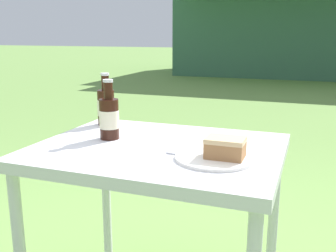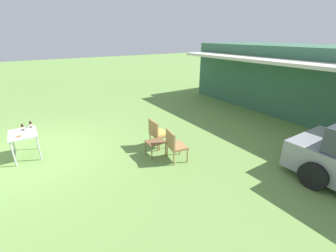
{
  "view_description": "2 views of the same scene",
  "coord_description": "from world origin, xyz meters",
  "px_view_note": "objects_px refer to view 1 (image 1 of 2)",
  "views": [
    {
      "loc": [
        0.5,
        -1.24,
        1.13
      ],
      "look_at": [
        0.0,
        0.1,
        0.79
      ],
      "focal_mm": 42.0,
      "sensor_mm": 36.0,
      "label": 1
    },
    {
      "loc": [
        6.86,
        0.32,
        3.22
      ],
      "look_at": [
        2.05,
        3.41,
        0.9
      ],
      "focal_mm": 24.0,
      "sensor_mm": 36.0,
      "label": 2
    }
  ],
  "objects_px": {
    "patio_table": "(158,167)",
    "cola_bottle_near": "(109,117)",
    "cola_bottle_far": "(106,106)",
    "cake_on_plate": "(220,152)"
  },
  "relations": [
    {
      "from": "cake_on_plate",
      "to": "cola_bottle_near",
      "type": "xyz_separation_m",
      "value": [
        -0.45,
        0.11,
        0.06
      ]
    },
    {
      "from": "cake_on_plate",
      "to": "cola_bottle_far",
      "type": "xyz_separation_m",
      "value": [
        -0.58,
        0.31,
        0.06
      ]
    },
    {
      "from": "patio_table",
      "to": "cola_bottle_near",
      "type": "distance_m",
      "value": 0.27
    },
    {
      "from": "patio_table",
      "to": "cola_bottle_far",
      "type": "xyz_separation_m",
      "value": [
        -0.34,
        0.23,
        0.16
      ]
    },
    {
      "from": "patio_table",
      "to": "cake_on_plate",
      "type": "relative_size",
      "value": 3.37
    },
    {
      "from": "cola_bottle_far",
      "to": "patio_table",
      "type": "bearing_deg",
      "value": -34.76
    },
    {
      "from": "cola_bottle_far",
      "to": "cola_bottle_near",
      "type": "bearing_deg",
      "value": -58.04
    },
    {
      "from": "patio_table",
      "to": "cake_on_plate",
      "type": "bearing_deg",
      "value": -17.95
    },
    {
      "from": "cake_on_plate",
      "to": "cola_bottle_near",
      "type": "height_order",
      "value": "cola_bottle_near"
    },
    {
      "from": "patio_table",
      "to": "cola_bottle_far",
      "type": "height_order",
      "value": "cola_bottle_far"
    }
  ]
}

